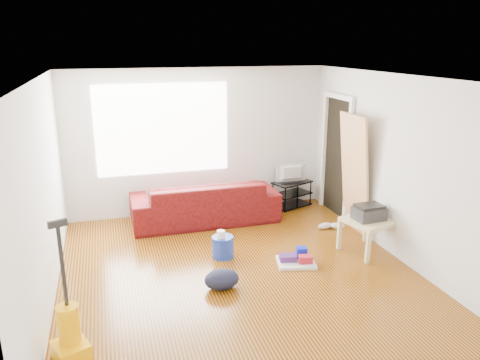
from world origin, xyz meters
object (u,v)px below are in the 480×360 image
object	(u,v)px
sofa	(205,221)
cleaning_tray	(297,259)
vacuum	(70,335)
tv_stand	(292,194)
backpack	(222,288)
side_table	(368,224)
bucket	(223,257)

from	to	relation	value
sofa	cleaning_tray	xyz separation A→B (m)	(0.86, -1.90, 0.06)
cleaning_tray	vacuum	world-z (taller)	vacuum
tv_stand	backpack	world-z (taller)	tv_stand
sofa	tv_stand	size ratio (longest dim) A/B	3.08
cleaning_tray	vacuum	distance (m)	3.11
backpack	sofa	bearing A→B (deg)	78.44
sofa	vacuum	bearing A→B (deg)	58.00
sofa	tv_stand	xyz separation A→B (m)	(1.68, 0.27, 0.25)
sofa	side_table	size ratio (longest dim) A/B	3.24
sofa	bucket	distance (m)	1.42
tv_stand	bucket	bearing A→B (deg)	-156.87
side_table	bucket	size ratio (longest dim) A/B	2.46
side_table	backpack	size ratio (longest dim) A/B	1.73
sofa	vacuum	distance (m)	3.73
cleaning_tray	vacuum	xyz separation A→B (m)	(-2.84, -1.26, 0.20)
sofa	bucket	size ratio (longest dim) A/B	7.96
side_table	cleaning_tray	size ratio (longest dim) A/B	1.28
sofa	backpack	distance (m)	2.28
tv_stand	side_table	xyz separation A→B (m)	(0.30, -2.09, 0.17)
side_table	bucket	world-z (taller)	side_table
tv_stand	cleaning_tray	world-z (taller)	tv_stand
cleaning_tray	backpack	xyz separation A→B (m)	(-1.14, -0.37, -0.06)
tv_stand	backpack	distance (m)	3.21
side_table	backpack	world-z (taller)	side_table
side_table	cleaning_tray	xyz separation A→B (m)	(-1.11, -0.08, -0.36)
sofa	side_table	xyz separation A→B (m)	(1.98, -1.82, 0.41)
bucket	backpack	xyz separation A→B (m)	(-0.23, -0.85, 0.00)
cleaning_tray	sofa	bearing A→B (deg)	114.50
bucket	backpack	size ratio (longest dim) A/B	0.70
side_table	vacuum	xyz separation A→B (m)	(-3.95, -1.34, -0.16)
tv_stand	vacuum	world-z (taller)	vacuum
sofa	backpack	xyz separation A→B (m)	(-0.28, -2.26, 0.00)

